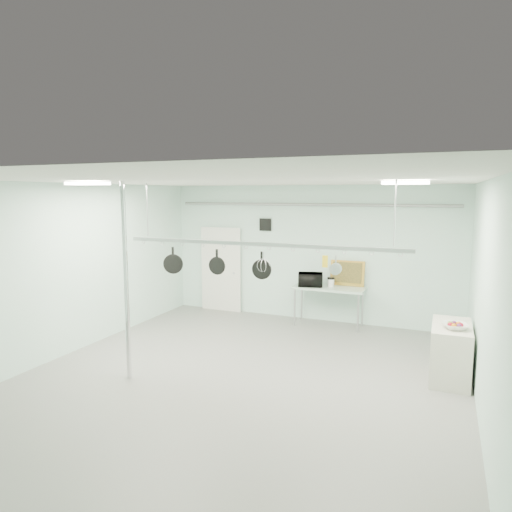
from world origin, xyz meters
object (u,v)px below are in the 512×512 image
at_px(prep_table, 329,290).
at_px(skillet_left, 173,260).
at_px(chrome_pole, 126,282).
at_px(side_cabinet, 450,352).
at_px(microwave, 310,280).
at_px(skillet_right, 262,265).
at_px(fruit_bowl, 455,326).
at_px(coffee_canister, 331,283).
at_px(skillet_mid, 217,261).
at_px(pot_rack, 257,242).

height_order(prep_table, skillet_left, skillet_left).
xyz_separation_m(chrome_pole, skillet_left, (0.31, 0.90, 0.25)).
xyz_separation_m(side_cabinet, microwave, (-2.96, 2.11, 0.61)).
xyz_separation_m(side_cabinet, skillet_right, (-2.88, -1.10, 1.42)).
distance_m(microwave, skillet_right, 3.32).
bearing_deg(prep_table, fruit_bowl, -43.14).
xyz_separation_m(chrome_pole, microwave, (1.89, 4.11, -0.54)).
height_order(microwave, coffee_canister, microwave).
relative_size(chrome_pole, skillet_right, 7.47).
bearing_deg(coffee_canister, prep_table, -153.34).
xyz_separation_m(prep_table, microwave, (-0.41, -0.09, 0.22)).
xyz_separation_m(chrome_pole, side_cabinet, (4.85, 2.00, -1.15)).
bearing_deg(prep_table, skillet_mid, -108.94).
xyz_separation_m(microwave, fruit_bowl, (3.00, -2.34, -0.11)).
relative_size(prep_table, skillet_mid, 3.95).
height_order(coffee_canister, skillet_mid, skillet_mid).
relative_size(fruit_bowl, skillet_left, 0.80).
bearing_deg(microwave, side_cabinet, 128.98).
distance_m(microwave, skillet_left, 3.67).
bearing_deg(coffee_canister, pot_rack, -97.49).
bearing_deg(side_cabinet, microwave, 144.48).
relative_size(chrome_pole, skillet_mid, 7.90).
height_order(prep_table, microwave, microwave).
height_order(prep_table, skillet_mid, skillet_mid).
bearing_deg(pot_rack, coffee_canister, 82.51).
distance_m(side_cabinet, skillet_mid, 4.10).
bearing_deg(skillet_left, skillet_mid, -21.86).
height_order(skillet_left, skillet_mid, same).
xyz_separation_m(prep_table, skillet_mid, (-1.13, -3.30, 1.05)).
bearing_deg(microwave, fruit_bowl, 126.55).
distance_m(side_cabinet, fruit_bowl, 0.55).
relative_size(fruit_bowl, skillet_mid, 0.93).
xyz_separation_m(pot_rack, skillet_right, (0.07, 0.00, -0.36)).
relative_size(prep_table, fruit_bowl, 4.27).
xyz_separation_m(prep_table, pot_rack, (-0.40, -3.30, 1.40)).
distance_m(fruit_bowl, skillet_mid, 3.94).
height_order(side_cabinet, skillet_left, skillet_left).
height_order(side_cabinet, microwave, microwave).
bearing_deg(skillet_mid, skillet_left, 179.50).
distance_m(side_cabinet, microwave, 3.69).
height_order(chrome_pole, microwave, chrome_pole).
bearing_deg(chrome_pole, skillet_mid, 37.62).
relative_size(pot_rack, fruit_bowl, 12.81).
relative_size(side_cabinet, skillet_left, 2.55).
bearing_deg(pot_rack, chrome_pole, -154.65).
xyz_separation_m(side_cabinet, fruit_bowl, (0.04, -0.23, 0.50)).
xyz_separation_m(fruit_bowl, skillet_mid, (-3.72, -0.87, 0.94)).
bearing_deg(prep_table, pot_rack, -96.91).
relative_size(coffee_canister, skillet_mid, 0.44).
bearing_deg(skillet_mid, microwave, 76.88).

